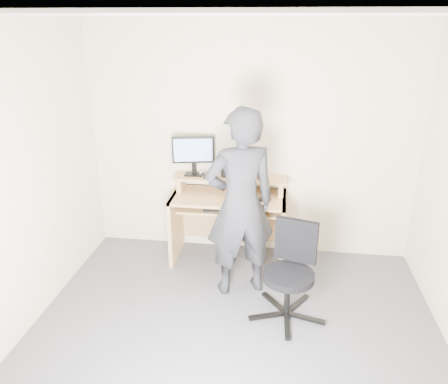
% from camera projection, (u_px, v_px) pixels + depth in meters
% --- Properties ---
extents(ground, '(3.50, 3.50, 0.00)m').
position_uv_depth(ground, '(231.00, 351.00, 3.50)').
color(ground, '#56555B').
rests_on(ground, ground).
extents(back_wall, '(3.50, 0.02, 2.50)m').
position_uv_depth(back_wall, '(251.00, 143.00, 4.65)').
color(back_wall, beige).
rests_on(back_wall, ground).
extents(ceiling, '(3.50, 3.50, 0.02)m').
position_uv_depth(ceiling, '(233.00, 15.00, 2.58)').
color(ceiling, white).
rests_on(ceiling, back_wall).
extents(desk, '(1.20, 0.60, 0.91)m').
position_uv_depth(desk, '(230.00, 210.00, 4.73)').
color(desk, tan).
rests_on(desk, ground).
extents(monitor, '(0.45, 0.13, 0.43)m').
position_uv_depth(monitor, '(193.00, 152.00, 4.62)').
color(monitor, black).
rests_on(monitor, desk).
extents(external_drive, '(0.08, 0.14, 0.20)m').
position_uv_depth(external_drive, '(225.00, 167.00, 4.65)').
color(external_drive, black).
rests_on(external_drive, desk).
extents(travel_mug, '(0.10, 0.10, 0.17)m').
position_uv_depth(travel_mug, '(237.00, 169.00, 4.63)').
color(travel_mug, '#B3B3B8').
rests_on(travel_mug, desk).
extents(smartphone, '(0.08, 0.13, 0.01)m').
position_uv_depth(smartphone, '(261.00, 178.00, 4.62)').
color(smartphone, black).
rests_on(smartphone, desk).
extents(charger, '(0.05, 0.05, 0.03)m').
position_uv_depth(charger, '(206.00, 177.00, 4.61)').
color(charger, black).
rests_on(charger, desk).
extents(headphones, '(0.18, 0.18, 0.06)m').
position_uv_depth(headphones, '(207.00, 174.00, 4.73)').
color(headphones, silver).
rests_on(headphones, desk).
extents(keyboard, '(0.49, 0.29, 0.03)m').
position_uv_depth(keyboard, '(225.00, 206.00, 4.54)').
color(keyboard, black).
rests_on(keyboard, desk).
extents(mouse, '(0.11, 0.08, 0.04)m').
position_uv_depth(mouse, '(260.00, 199.00, 4.44)').
color(mouse, black).
rests_on(mouse, desk).
extents(office_chair, '(0.67, 0.65, 0.85)m').
position_uv_depth(office_chair, '(291.00, 268.00, 3.79)').
color(office_chair, black).
rests_on(office_chair, ground).
extents(person, '(0.77, 0.64, 1.81)m').
position_uv_depth(person, '(240.00, 204.00, 3.98)').
color(person, black).
rests_on(person, ground).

